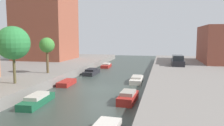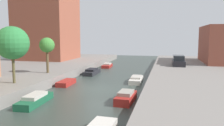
# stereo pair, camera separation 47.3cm
# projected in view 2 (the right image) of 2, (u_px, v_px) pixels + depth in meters

# --- Properties ---
(ground_plane) EXTENTS (84.00, 84.00, 0.00)m
(ground_plane) POSITION_uv_depth(u_px,v_px,m) (98.00, 89.00, 23.62)
(ground_plane) COLOR #333D38
(apartment_tower_far) EXTENTS (10.00, 9.40, 19.71)m
(apartment_tower_far) POSITION_uv_depth(u_px,v_px,m) (47.00, 8.00, 43.77)
(apartment_tower_far) COLOR brown
(apartment_tower_far) RESTS_ON quay_left
(street_tree_2) EXTENTS (3.14, 3.14, 5.43)m
(street_tree_2) POSITION_uv_depth(u_px,v_px,m) (12.00, 43.00, 21.25)
(street_tree_2) COLOR brown
(street_tree_2) RESTS_ON quay_left
(street_tree_3) EXTENTS (1.84, 1.84, 4.33)m
(street_tree_3) POSITION_uv_depth(u_px,v_px,m) (47.00, 46.00, 27.42)
(street_tree_3) COLOR brown
(street_tree_3) RESTS_ON quay_left
(parked_car) EXTENTS (1.87, 4.69, 1.58)m
(parked_car) POSITION_uv_depth(u_px,v_px,m) (178.00, 61.00, 34.84)
(parked_car) COLOR black
(parked_car) RESTS_ON quay_right
(moored_boat_left_2) EXTENTS (1.57, 4.21, 0.83)m
(moored_boat_left_2) POSITION_uv_depth(u_px,v_px,m) (35.00, 100.00, 18.30)
(moored_boat_left_2) COLOR #195638
(moored_boat_left_2) RESTS_ON ground_plane
(moored_boat_left_3) EXTENTS (1.34, 3.07, 0.52)m
(moored_boat_left_3) POSITION_uv_depth(u_px,v_px,m) (66.00, 83.00, 25.49)
(moored_boat_left_3) COLOR maroon
(moored_boat_left_3) RESTS_ON ground_plane
(moored_boat_left_4) EXTENTS (1.46, 4.08, 0.83)m
(moored_boat_left_4) POSITION_uv_depth(u_px,v_px,m) (92.00, 72.00, 32.72)
(moored_boat_left_4) COLOR #232328
(moored_boat_left_4) RESTS_ON ground_plane
(moored_boat_left_5) EXTENTS (1.56, 3.71, 0.72)m
(moored_boat_left_5) POSITION_uv_depth(u_px,v_px,m) (107.00, 66.00, 40.15)
(moored_boat_left_5) COLOR maroon
(moored_boat_left_5) RESTS_ON ground_plane
(moored_boat_right_2) EXTENTS (1.44, 3.31, 0.95)m
(moored_boat_right_2) POSITION_uv_depth(u_px,v_px,m) (126.00, 97.00, 18.84)
(moored_boat_right_2) COLOR maroon
(moored_boat_right_2) RESTS_ON ground_plane
(moored_boat_right_3) EXTENTS (1.37, 3.97, 0.73)m
(moored_boat_right_3) POSITION_uv_depth(u_px,v_px,m) (136.00, 80.00, 27.05)
(moored_boat_right_3) COLOR beige
(moored_boat_right_3) RESTS_ON ground_plane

